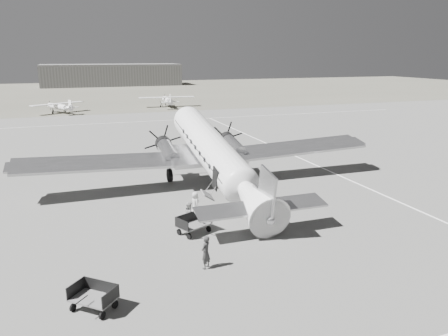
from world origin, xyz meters
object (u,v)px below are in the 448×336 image
(hangar_main, at_px, (112,75))
(passenger, at_px, (195,204))
(baggage_cart_far, at_px, (93,298))
(dc3_airliner, at_px, (215,156))
(ramp_agent, at_px, (190,215))
(baggage_cart_near, at_px, (194,224))
(ground_crew, at_px, (206,252))
(light_plane_left, at_px, (59,108))
(light_plane_right, at_px, (167,101))

(hangar_main, xyz_separation_m, passenger, (-6.48, -119.66, -2.56))
(baggage_cart_far, bearing_deg, dc3_airliner, 96.33)
(hangar_main, bearing_deg, ramp_agent, -93.44)
(baggage_cart_far, bearing_deg, hangar_main, 125.99)
(ramp_agent, relative_size, passenger, 1.01)
(dc3_airliner, bearing_deg, baggage_cart_near, -116.89)
(baggage_cart_far, bearing_deg, ground_crew, 61.39)
(baggage_cart_far, distance_m, ground_crew, 5.37)
(hangar_main, xyz_separation_m, baggage_cart_near, (-7.32, -122.35, -2.77))
(hangar_main, distance_m, baggage_cart_near, 122.60)
(hangar_main, xyz_separation_m, light_plane_left, (-14.91, -66.18, -2.35))
(hangar_main, distance_m, ground_crew, 126.69)
(light_plane_left, bearing_deg, ramp_agent, -112.69)
(ramp_agent, xyz_separation_m, passenger, (0.82, 1.73, -0.01))
(baggage_cart_near, relative_size, ground_crew, 1.18)
(baggage_cart_near, bearing_deg, dc3_airliner, 37.86)
(ground_crew, height_order, ramp_agent, ground_crew)
(dc3_airliner, relative_size, baggage_cart_near, 14.66)
(passenger, bearing_deg, baggage_cart_near, 153.87)
(hangar_main, bearing_deg, dc3_airliner, -91.90)
(baggage_cart_near, bearing_deg, hangar_main, 61.12)
(baggage_cart_near, xyz_separation_m, ground_crew, (-0.57, -4.06, 0.26))
(baggage_cart_near, height_order, ramp_agent, ramp_agent)
(light_plane_right, relative_size, ramp_agent, 6.92)
(hangar_main, height_order, passenger, hangar_main)
(light_plane_right, distance_m, baggage_cart_near, 59.93)
(baggage_cart_far, distance_m, passenger, 10.72)
(light_plane_left, height_order, ground_crew, light_plane_left)
(ramp_agent, bearing_deg, baggage_cart_near, -174.95)
(light_plane_right, xyz_separation_m, ramp_agent, (-11.28, -57.90, -0.33))
(light_plane_right, relative_size, passenger, 7.00)
(light_plane_left, bearing_deg, light_plane_right, -22.44)
(light_plane_left, relative_size, passenger, 6.17)
(ground_crew, bearing_deg, passenger, -143.58)
(baggage_cart_near, height_order, passenger, passenger)
(dc3_airliner, height_order, ground_crew, dc3_airliner)
(dc3_airliner, xyz_separation_m, light_plane_right, (7.82, 51.93, -1.53))
(baggage_cart_near, distance_m, ramp_agent, 0.99)
(hangar_main, relative_size, ramp_agent, 28.00)
(light_plane_right, bearing_deg, passenger, -96.54)
(light_plane_left, relative_size, ground_crew, 5.81)
(light_plane_left, bearing_deg, hangar_main, 46.77)
(hangar_main, relative_size, baggage_cart_far, 23.64)
(ground_crew, bearing_deg, hangar_main, -135.42)
(baggage_cart_far, height_order, passenger, passenger)
(ground_crew, relative_size, passenger, 1.06)
(dc3_airliner, xyz_separation_m, light_plane_left, (-11.07, 49.24, -1.66))
(ground_crew, bearing_deg, baggage_cart_far, -22.21)
(light_plane_left, xyz_separation_m, passenger, (8.42, -53.48, -0.21))
(light_plane_right, height_order, passenger, light_plane_right)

